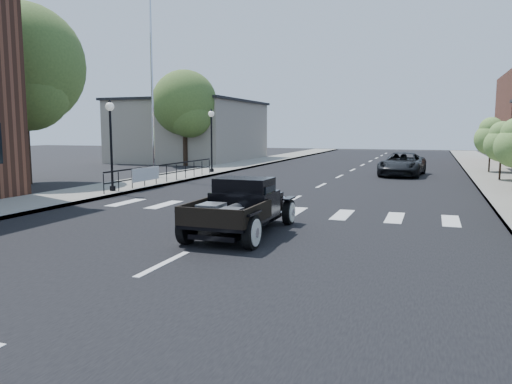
% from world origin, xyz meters
% --- Properties ---
extents(ground, '(120.00, 120.00, 0.00)m').
position_xyz_m(ground, '(0.00, 0.00, 0.00)').
color(ground, black).
rests_on(ground, ground).
extents(road, '(14.00, 80.00, 0.02)m').
position_xyz_m(road, '(0.00, 15.00, 0.01)').
color(road, black).
rests_on(road, ground).
extents(road_markings, '(12.00, 60.00, 0.06)m').
position_xyz_m(road_markings, '(0.00, 10.00, 0.00)').
color(road_markings, silver).
rests_on(road_markings, ground).
extents(sidewalk_left, '(3.00, 80.00, 0.15)m').
position_xyz_m(sidewalk_left, '(-8.50, 15.00, 0.07)').
color(sidewalk_left, gray).
rests_on(sidewalk_left, ground).
extents(sidewalk_right, '(3.00, 80.00, 0.15)m').
position_xyz_m(sidewalk_right, '(8.50, 15.00, 0.07)').
color(sidewalk_right, gray).
rests_on(sidewalk_right, ground).
extents(low_building_left, '(10.00, 12.00, 5.00)m').
position_xyz_m(low_building_left, '(-15.00, 28.00, 2.50)').
color(low_building_left, gray).
rests_on(low_building_left, ground).
extents(railing, '(0.08, 10.00, 1.00)m').
position_xyz_m(railing, '(-7.30, 10.00, 0.65)').
color(railing, black).
rests_on(railing, sidewalk_left).
extents(banner, '(0.04, 2.20, 0.60)m').
position_xyz_m(banner, '(-7.22, 8.00, 0.45)').
color(banner, silver).
rests_on(banner, sidewalk_left).
extents(lamp_post_b, '(0.36, 0.36, 3.79)m').
position_xyz_m(lamp_post_b, '(-7.60, 6.00, 2.05)').
color(lamp_post_b, black).
rests_on(lamp_post_b, sidewalk_left).
extents(lamp_post_c, '(0.36, 0.36, 3.79)m').
position_xyz_m(lamp_post_c, '(-7.60, 16.00, 2.05)').
color(lamp_post_c, black).
rests_on(lamp_post_c, sidewalk_left).
extents(flagpole, '(0.12, 0.12, 11.63)m').
position_xyz_m(flagpole, '(-9.20, 12.00, 5.96)').
color(flagpole, silver).
rests_on(flagpole, sidewalk_left).
extents(big_tree_near, '(6.01, 6.01, 8.83)m').
position_xyz_m(big_tree_near, '(-14.00, 8.00, 4.42)').
color(big_tree_near, '#456029').
rests_on(big_tree_near, ground).
extents(big_tree_far, '(4.83, 4.83, 7.10)m').
position_xyz_m(big_tree_far, '(-12.50, 22.00, 3.55)').
color(big_tree_far, '#456029').
rests_on(big_tree_far, ground).
extents(small_tree_d, '(1.72, 1.72, 2.87)m').
position_xyz_m(small_tree_d, '(8.30, 16.62, 1.58)').
color(small_tree_d, '#5D853D').
rests_on(small_tree_d, sidewalk_right).
extents(small_tree_e, '(1.91, 1.91, 3.18)m').
position_xyz_m(small_tree_e, '(8.30, 21.87, 1.74)').
color(small_tree_e, '#5D853D').
rests_on(small_tree_e, sidewalk_right).
extents(hotrod_pickup, '(2.02, 4.30, 1.49)m').
position_xyz_m(hotrod_pickup, '(0.43, 0.26, 0.74)').
color(hotrod_pickup, black).
rests_on(hotrod_pickup, ground).
extents(second_car, '(2.69, 5.08, 1.36)m').
position_xyz_m(second_car, '(3.36, 18.75, 0.68)').
color(second_car, black).
rests_on(second_car, ground).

